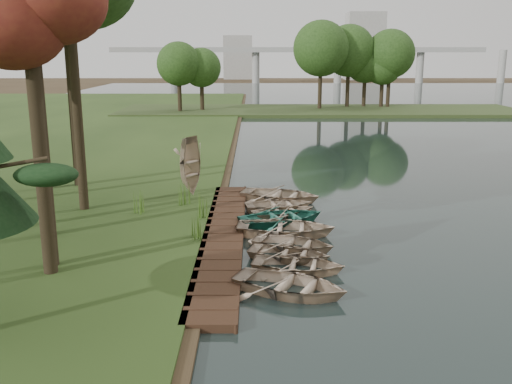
{
  "coord_description": "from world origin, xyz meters",
  "views": [
    {
      "loc": [
        -0.35,
        -21.85,
        7.33
      ],
      "look_at": [
        -0.29,
        1.38,
        1.64
      ],
      "focal_mm": 40.0,
      "sensor_mm": 36.0,
      "label": 1
    }
  ],
  "objects_px": {
    "stored_rowboat": "(192,189)",
    "boardwalk": "(224,236)",
    "rowboat_0": "(290,282)",
    "rowboat_1": "(298,263)",
    "rowboat_2": "(289,251)"
  },
  "relations": [
    {
      "from": "boardwalk",
      "to": "stored_rowboat",
      "type": "distance_m",
      "value": 6.49
    },
    {
      "from": "rowboat_1",
      "to": "rowboat_2",
      "type": "distance_m",
      "value": 1.21
    },
    {
      "from": "stored_rowboat",
      "to": "boardwalk",
      "type": "bearing_deg",
      "value": -131.51
    },
    {
      "from": "boardwalk",
      "to": "rowboat_0",
      "type": "height_order",
      "value": "rowboat_0"
    },
    {
      "from": "boardwalk",
      "to": "stored_rowboat",
      "type": "relative_size",
      "value": 5.32
    },
    {
      "from": "boardwalk",
      "to": "stored_rowboat",
      "type": "xyz_separation_m",
      "value": [
        -1.93,
        6.18,
        0.46
      ]
    },
    {
      "from": "rowboat_0",
      "to": "stored_rowboat",
      "type": "distance_m",
      "value": 12.36
    },
    {
      "from": "rowboat_0",
      "to": "rowboat_1",
      "type": "height_order",
      "value": "rowboat_0"
    },
    {
      "from": "rowboat_0",
      "to": "stored_rowboat",
      "type": "xyz_separation_m",
      "value": [
        -4.29,
        11.59,
        0.19
      ]
    },
    {
      "from": "stored_rowboat",
      "to": "rowboat_0",
      "type": "bearing_deg",
      "value": -128.58
    },
    {
      "from": "rowboat_1",
      "to": "rowboat_2",
      "type": "height_order",
      "value": "rowboat_1"
    },
    {
      "from": "boardwalk",
      "to": "rowboat_0",
      "type": "xyz_separation_m",
      "value": [
        2.35,
        -5.41,
        0.28
      ]
    },
    {
      "from": "rowboat_1",
      "to": "stored_rowboat",
      "type": "height_order",
      "value": "stored_rowboat"
    },
    {
      "from": "rowboat_2",
      "to": "stored_rowboat",
      "type": "relative_size",
      "value": 1.0
    },
    {
      "from": "boardwalk",
      "to": "rowboat_2",
      "type": "relative_size",
      "value": 5.34
    }
  ]
}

